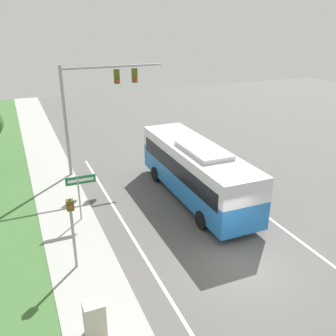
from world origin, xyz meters
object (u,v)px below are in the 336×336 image
at_px(pedestrian_signal, 72,223).
at_px(street_sign, 80,188).
at_px(signal_gantry, 94,97).
at_px(bus, 196,169).
at_px(utility_cabinet, 95,319).

xyz_separation_m(pedestrian_signal, street_sign, (1.03, 3.90, -0.34)).
bearing_deg(signal_gantry, pedestrian_signal, -108.32).
height_order(pedestrian_signal, street_sign, pedestrian_signal).
bearing_deg(street_sign, bus, 0.72).
relative_size(bus, signal_gantry, 1.42).
height_order(signal_gantry, pedestrian_signal, signal_gantry).
bearing_deg(pedestrian_signal, signal_gantry, 71.68).
bearing_deg(signal_gantry, bus, -55.02).
height_order(bus, street_sign, bus).
bearing_deg(utility_cabinet, pedestrian_signal, 88.92).
xyz_separation_m(street_sign, utility_cabinet, (-1.10, -7.82, -1.08)).
bearing_deg(pedestrian_signal, street_sign, 75.26).
relative_size(signal_gantry, pedestrian_signal, 2.22).
xyz_separation_m(signal_gantry, pedestrian_signal, (-3.33, -10.06, -2.91)).
distance_m(bus, utility_cabinet, 11.05).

